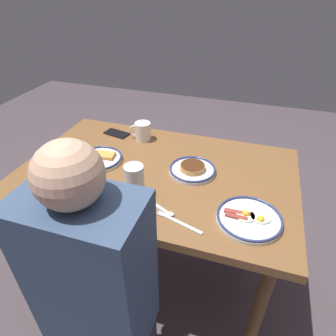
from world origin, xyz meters
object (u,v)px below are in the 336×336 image
plate_center_pancakes (192,169)px  drinking_glass (135,182)px  plate_near_main (99,158)px  plate_far_companion (249,218)px  coffee_mug (142,131)px  seated_diner (100,306)px  fork_near (178,222)px  cell_phone (117,133)px  tea_spoon (161,209)px

plate_center_pancakes → drinking_glass: bearing=51.6°
plate_near_main → plate_far_companion: size_ratio=0.92×
plate_far_companion → coffee_mug: 0.79m
seated_diner → plate_near_main: bearing=-62.8°
drinking_glass → fork_near: (-0.22, 0.11, -0.06)m
coffee_mug → seated_diner: seated_diner is taller
plate_near_main → coffee_mug: coffee_mug is taller
cell_phone → seated_diner: seated_diner is taller
drinking_glass → fork_near: drinking_glass is taller
plate_center_pancakes → plate_near_main: bearing=6.1°
plate_center_pancakes → seated_diner: (0.16, 0.64, -0.20)m
plate_far_companion → drinking_glass: drinking_glass is taller
coffee_mug → cell_phone: (0.17, -0.01, -0.05)m
cell_phone → tea_spoon: size_ratio=0.86×
seated_diner → tea_spoon: bearing=-107.8°
fork_near → tea_spoon: tea_spoon is taller
tea_spoon → fork_near: bearing=149.2°
drinking_glass → tea_spoon: bearing=157.8°
plate_center_pancakes → drinking_glass: 0.31m
seated_diner → drinking_glass: bearing=-86.6°
drinking_glass → fork_near: 0.25m
drinking_glass → seated_diner: seated_diner is taller
plate_near_main → seated_diner: seated_diner is taller
cell_phone → tea_spoon: (-0.46, 0.53, 0.00)m
cell_phone → tea_spoon: tea_spoon is taller
cell_phone → seated_diner: size_ratio=0.12×
plate_far_companion → coffee_mug: bearing=-37.4°
coffee_mug → fork_near: coffee_mug is taller
plate_near_main → seated_diner: size_ratio=0.19×
plate_center_pancakes → fork_near: bearing=95.2°
coffee_mug → tea_spoon: size_ratio=0.73×
plate_center_pancakes → cell_phone: bearing=-25.1°
plate_center_pancakes → seated_diner: size_ratio=0.18×
seated_diner → fork_near: bearing=-123.5°
cell_phone → seated_diner: bearing=123.7°
plate_near_main → coffee_mug: 0.31m
coffee_mug → seated_diner: (-0.18, 0.87, -0.23)m
plate_near_main → drinking_glass: drinking_glass is taller
plate_far_companion → fork_near: bearing=20.2°
cell_phone → seated_diner: (-0.35, 0.88, -0.18)m
plate_near_main → plate_center_pancakes: bearing=-173.9°
plate_center_pancakes → plate_far_companion: bearing=138.5°
tea_spoon → plate_far_companion: bearing=-172.9°
plate_center_pancakes → tea_spoon: plate_center_pancakes is taller
drinking_glass → fork_near: bearing=154.3°
drinking_glass → seated_diner: size_ratio=0.12×
plate_near_main → tea_spoon: 0.48m
fork_near → seated_diner: size_ratio=0.16×
plate_near_main → plate_far_companion: (-0.75, 0.20, -0.00)m
plate_near_main → fork_near: plate_near_main is taller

